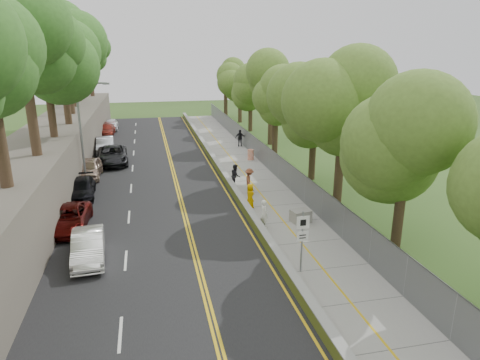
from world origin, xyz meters
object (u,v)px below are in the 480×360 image
at_px(signpost, 302,235).
at_px(painter_0, 250,196).
at_px(streetlight, 83,126).
at_px(concrete_block, 301,216).
at_px(person_far, 240,138).
at_px(car_2, 68,218).
at_px(car_1, 88,247).
at_px(construction_barrel, 251,155).

distance_m(signpost, painter_0, 9.10).
distance_m(streetlight, concrete_block, 18.11).
bearing_deg(person_far, car_2, 65.45).
bearing_deg(signpost, concrete_block, 69.95).
height_order(car_2, person_far, person_far).
bearing_deg(car_1, car_2, 105.52).
bearing_deg(concrete_block, person_far, 87.37).
xyz_separation_m(painter_0, person_far, (3.45, 18.64, 0.11)).
relative_size(concrete_block, person_far, 0.62).
bearing_deg(concrete_block, car_2, 171.79).
bearing_deg(painter_0, construction_barrel, -20.85).
bearing_deg(painter_0, car_1, 112.64).
xyz_separation_m(signpost, painter_0, (-0.30, 9.03, -1.09)).
bearing_deg(car_2, painter_0, 7.44).
height_order(signpost, painter_0, signpost).
bearing_deg(construction_barrel, streetlight, -161.90).
distance_m(construction_barrel, painter_0, 13.08).
distance_m(signpost, construction_barrel, 21.95).
bearing_deg(car_2, signpost, -32.41).
bearing_deg(streetlight, construction_barrel, 18.10).
relative_size(streetlight, construction_barrel, 8.10).
xyz_separation_m(concrete_block, car_2, (-13.80, 1.99, 0.28)).
relative_size(concrete_block, car_1, 0.26).
relative_size(construction_barrel, car_1, 0.23).
height_order(concrete_block, painter_0, painter_0).
relative_size(car_1, person_far, 2.33).
bearing_deg(car_1, construction_barrel, 50.03).
bearing_deg(car_1, concrete_block, 6.41).
relative_size(streetlight, signpost, 2.58).
distance_m(signpost, car_2, 14.12).
relative_size(streetlight, person_far, 4.30).
bearing_deg(concrete_block, painter_0, 127.98).
bearing_deg(painter_0, signpost, 175.07).
relative_size(signpost, construction_barrel, 3.14).
xyz_separation_m(streetlight, signpost, (11.51, -17.02, -2.68)).
xyz_separation_m(signpost, construction_barrel, (2.87, 21.71, -1.42)).
bearing_deg(construction_barrel, concrete_block, -92.59).
distance_m(signpost, concrete_block, 6.46).
distance_m(car_1, person_far, 27.53).
distance_m(car_2, person_far, 24.71).
bearing_deg(painter_0, person_far, -17.32).
height_order(construction_barrel, car_1, car_1).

